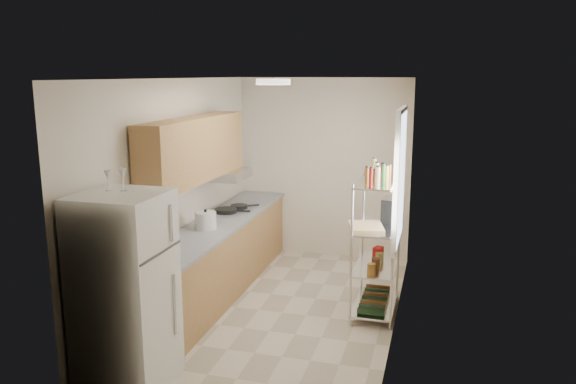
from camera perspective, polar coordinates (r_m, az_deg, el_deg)
name	(u,v)px	position (r m, az deg, el deg)	size (l,w,h in m)	color
room	(282,201)	(6.08, -0.63, -0.88)	(2.52, 4.42, 2.62)	beige
counter_run	(220,256)	(7.00, -6.90, -6.44)	(0.63, 3.51, 0.90)	#A98148
upper_cabinets	(195,149)	(6.45, -9.46, 4.30)	(0.33, 2.20, 0.72)	#A98148
range_hood	(226,174)	(7.22, -6.30, 1.81)	(0.50, 0.60, 0.12)	#B7BABC
window	(400,178)	(6.16, 11.30, 1.43)	(0.06, 1.00, 1.46)	white
bakers_rack	(377,217)	(6.22, 9.08, -2.55)	(0.45, 0.90, 1.73)	silver
ceiling_dome	(273,82)	(5.64, -1.51, 11.13)	(0.34, 0.34, 0.06)	white
refrigerator	(125,291)	(5.00, -16.20, -9.68)	(0.70, 0.70, 1.70)	silver
wine_glass_a	(108,181)	(4.85, -17.82, 1.09)	(0.06, 0.06, 0.18)	silver
wine_glass_b	(123,180)	(4.81, -16.44, 1.19)	(0.07, 0.07, 0.19)	silver
rice_cooker	(206,220)	(6.52, -8.36, -2.86)	(0.24, 0.24, 0.20)	silver
frying_pan_large	(226,211)	(7.26, -6.33, -1.89)	(0.29, 0.29, 0.05)	black
frying_pan_small	(239,207)	(7.46, -5.00, -1.49)	(0.23, 0.23, 0.05)	black
cutting_board	(366,227)	(6.14, 7.95, -3.50)	(0.35, 0.45, 0.03)	tan
espresso_machine	(390,209)	(6.44, 10.33, -1.71)	(0.16, 0.24, 0.28)	black
storage_bag	(378,253)	(6.55, 9.14, -6.16)	(0.09, 0.13, 0.14)	#B51A16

